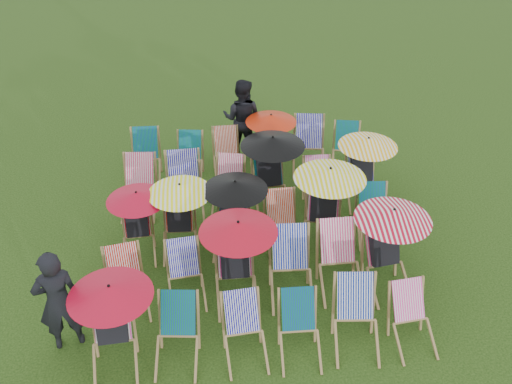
{
  "coord_description": "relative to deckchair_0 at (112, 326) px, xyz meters",
  "views": [
    {
      "loc": [
        -0.71,
        -7.32,
        6.29
      ],
      "look_at": [
        0.04,
        0.33,
        0.9
      ],
      "focal_mm": 40.0,
      "sensor_mm": 36.0,
      "label": 1
    }
  ],
  "objects": [
    {
      "name": "deckchair_18",
      "position": [
        0.07,
        3.44,
        -0.2
      ],
      "size": [
        0.71,
        0.94,
        0.97
      ],
      "rotation": [
        0.0,
        0.0,
        -0.08
      ],
      "color": "olive",
      "rests_on": "ground"
    },
    {
      "name": "deckchair_17",
      "position": [
        4.09,
        2.26,
        -0.24
      ],
      "size": [
        0.63,
        0.84,
        0.88
      ],
      "rotation": [
        0.0,
        0.0,
        -0.06
      ],
      "color": "olive",
      "rests_on": "ground"
    },
    {
      "name": "deckchair_8",
      "position": [
        1.68,
        1.05,
        0.03
      ],
      "size": [
        1.14,
        1.18,
        1.35
      ],
      "rotation": [
        0.0,
        0.0,
        0.01
      ],
      "color": "olive",
      "rests_on": "ground"
    },
    {
      "name": "deckchair_23",
      "position": [
        4.17,
        3.35,
        -0.01
      ],
      "size": [
        1.07,
        1.11,
        1.27
      ],
      "rotation": [
        0.0,
        0.0,
        -0.03
      ],
      "color": "olive",
      "rests_on": "ground"
    },
    {
      "name": "deckchair_4",
      "position": [
        3.23,
        -0.02,
        -0.21
      ],
      "size": [
        0.7,
        0.92,
        0.95
      ],
      "rotation": [
        0.0,
        0.0,
        -0.08
      ],
      "color": "olive",
      "rests_on": "ground"
    },
    {
      "name": "deckchair_1",
      "position": [
        0.81,
        -0.04,
        -0.24
      ],
      "size": [
        0.68,
        0.88,
        0.89
      ],
      "rotation": [
        0.0,
        0.0,
        -0.11
      ],
      "color": "olive",
      "rests_on": "ground"
    },
    {
      "name": "person_rear",
      "position": [
        2.09,
        5.23,
        0.16
      ],
      "size": [
        0.97,
        0.86,
        1.68
      ],
      "primitive_type": "imported",
      "rotation": [
        0.0,
        0.0,
        2.83
      ],
      "color": "black",
      "rests_on": "ground"
    },
    {
      "name": "deckchair_14",
      "position": [
        1.7,
        2.23,
        -0.02
      ],
      "size": [
        1.06,
        1.13,
        1.25
      ],
      "rotation": [
        0.0,
        0.0,
        -0.19
      ],
      "color": "olive",
      "rests_on": "ground"
    },
    {
      "name": "deckchair_7",
      "position": [
        0.92,
        1.12,
        -0.26
      ],
      "size": [
        0.64,
        0.83,
        0.85
      ],
      "rotation": [
        0.0,
        0.0,
        0.11
      ],
      "color": "olive",
      "rests_on": "ground"
    },
    {
      "name": "deckchair_15",
      "position": [
        2.52,
        2.2,
        -0.24
      ],
      "size": [
        0.61,
        0.84,
        0.88
      ],
      "rotation": [
        0.0,
        0.0,
        0.04
      ],
      "color": "olive",
      "rests_on": "ground"
    },
    {
      "name": "deckchair_13",
      "position": [
        0.83,
        2.26,
        -0.03
      ],
      "size": [
        1.04,
        1.08,
        1.23
      ],
      "rotation": [
        0.0,
        0.0,
        -0.04
      ],
      "color": "olive",
      "rests_on": "ground"
    },
    {
      "name": "deckchair_11",
      "position": [
        3.97,
        1.1,
        0.04
      ],
      "size": [
        1.14,
        1.23,
        1.36
      ],
      "rotation": [
        0.0,
        0.0,
        0.15
      ],
      "color": "olive",
      "rests_on": "ground"
    },
    {
      "name": "deckchair_20",
      "position": [
        1.69,
        3.42,
        -0.24
      ],
      "size": [
        0.74,
        0.91,
        0.88
      ],
      "rotation": [
        0.0,
        0.0,
        -0.21
      ],
      "color": "olive",
      "rests_on": "ground"
    },
    {
      "name": "deckchair_6",
      "position": [
        0.06,
        1.0,
        -0.23
      ],
      "size": [
        0.73,
        0.91,
        0.89
      ],
      "rotation": [
        0.0,
        0.0,
        0.18
      ],
      "color": "olive",
      "rests_on": "ground"
    },
    {
      "name": "deckchair_22",
      "position": [
        3.34,
        3.28,
        -0.26
      ],
      "size": [
        0.57,
        0.79,
        0.84
      ],
      "rotation": [
        0.0,
        0.0,
        -0.02
      ],
      "color": "olive",
      "rests_on": "ground"
    },
    {
      "name": "ground",
      "position": [
        2.06,
        2.16,
        -0.68
      ],
      "size": [
        100.0,
        100.0,
        0.0
      ],
      "primitive_type": "plane",
      "color": "black",
      "rests_on": "ground"
    },
    {
      "name": "deckchair_12",
      "position": [
        0.16,
        2.22,
        -0.07
      ],
      "size": [
        0.97,
        1.03,
        1.15
      ],
      "rotation": [
        0.0,
        0.0,
        0.07
      ],
      "color": "olive",
      "rests_on": "ground"
    },
    {
      "name": "deckchair_21",
      "position": [
        2.46,
        3.37,
        0.04
      ],
      "size": [
        1.15,
        1.22,
        1.36
      ],
      "rotation": [
        0.0,
        0.0,
        0.08
      ],
      "color": "olive",
      "rests_on": "ground"
    },
    {
      "name": "deckchair_3",
      "position": [
        2.44,
        -0.1,
        -0.25
      ],
      "size": [
        0.58,
        0.8,
        0.86
      ],
      "rotation": [
        0.0,
        0.0,
        -0.02
      ],
      "color": "olive",
      "rests_on": "ground"
    },
    {
      "name": "deckchair_27",
      "position": [
        2.56,
        4.58,
        -0.05
      ],
      "size": [
        1.0,
        1.07,
        1.18
      ],
      "rotation": [
        0.0,
        0.0,
        -0.2
      ],
      "color": "olive",
      "rests_on": "ground"
    },
    {
      "name": "deckchair_2",
      "position": [
        1.7,
        -0.06,
        -0.25
      ],
      "size": [
        0.64,
        0.84,
        0.86
      ],
      "rotation": [
        0.0,
        0.0,
        0.09
      ],
      "color": "olive",
      "rests_on": "ground"
    },
    {
      "name": "deckchair_9",
      "position": [
        2.49,
        1.04,
        -0.18
      ],
      "size": [
        0.7,
        0.95,
        1.0
      ],
      "rotation": [
        0.0,
        0.0,
        -0.04
      ],
      "color": "olive",
      "rests_on": "ground"
    },
    {
      "name": "deckchair_19",
      "position": [
        0.9,
        3.33,
        -0.16
      ],
      "size": [
        0.72,
        0.98,
        1.03
      ],
      "rotation": [
        0.0,
        0.0,
        0.04
      ],
      "color": "olive",
      "rests_on": "ground"
    },
    {
      "name": "deckchair_29",
      "position": [
        4.14,
        4.5,
        -0.25
      ],
      "size": [
        0.71,
        0.89,
        0.87
      ],
      "rotation": [
        0.0,
        0.0,
        -0.18
      ],
      "color": "olive",
      "rests_on": "ground"
    },
    {
      "name": "deckchair_10",
      "position": [
        3.25,
        1.11,
        -0.18
      ],
      "size": [
        0.67,
        0.93,
        1.0
      ],
      "rotation": [
        0.0,
        0.0,
        0.01
      ],
      "color": "olive",
      "rests_on": "ground"
    },
    {
      "name": "deckchair_0",
      "position": [
        0.0,
        0.0,
        0.0
      ],
      "size": [
        1.09,
        1.15,
        1.29
      ],
      "rotation": [
        0.0,
        0.0,
        0.07
      ],
      "color": "olive",
      "rests_on": "ground"
    },
    {
      "name": "deckchair_16",
      "position": [
        3.22,
        2.23,
        0.06
      ],
      "size": [
        1.18,
        1.26,
        1.4
      ],
      "rotation": [
        0.0,
        0.0,
        -0.19
      ],
      "color": "olive",
      "rests_on": "ground"
    },
    {
      "name": "person_left",
      "position": [
        -0.72,
        0.38,
        0.14
      ],
      "size": [
        0.68,
        0.54,
        1.63
      ],
      "primitive_type": "imported",
      "rotation": [
        0.0,
        0.0,
        3.43
      ],
      "color": "black",
      "rests_on": "ground"
    },
    {
      "name": "deckchair_24",
      "position": [
        0.12,
        4.52,
        -0.22
      ],
      "size": [
        0.63,
        0.86,
        0.92
      ],
      "rotation": [
        0.0,
        0.0,
        -0.02
      ],
      "color": "olive",
      "rests_on": "ground"
    },
    {
      "name": "deckchair_25",
      "position": [
        0.97,
        4.47,
        -0.26
      ],
      "size": [
        0.65,
        0.84,
        0.84
      ],
      "rotation": [
        0.0,
        0.0,
        -0.13
      ],
      "color": "olive",
      "rests_on": "ground"
    },
    {
      "name": "deckchair_28",
      "position": [
        3.37,
        4.55,
        -0.18
      ],
      "size": [
        0.79,
        1.01,
        1.0
      ],
      "rotation": [
        0.0,
        0.0,
        -0.15
      ],
      "color": "olive",
      "rests_on": "ground"
    },
    {
      "name": "deckchair_5",
      "position": [
        4.01,
        -0.06,
        -0.26
      ],
      "size": [
        0.64,
        0.83,
        0.84
      ],
      "rotation": [
        0.0,
        0.0,
        0.11
      ],
      "color": "olive",
      "rests_on": "ground"
    },
    {
      "name": "deckchair_26",
      "position": [
        1.73,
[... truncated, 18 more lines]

